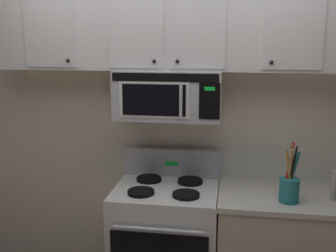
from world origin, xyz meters
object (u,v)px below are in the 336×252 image
(stove_range, at_px, (167,242))
(over_range_microwave, at_px, (169,94))
(pepper_mill, at_px, (334,185))
(salt_shaker, at_px, (290,182))
(utensil_crock_teal, at_px, (289,186))

(stove_range, height_order, over_range_microwave, over_range_microwave)
(stove_range, distance_m, pepper_mill, 1.27)
(stove_range, distance_m, salt_shaker, 1.02)
(over_range_microwave, distance_m, salt_shaker, 1.08)
(utensil_crock_teal, relative_size, pepper_mill, 1.96)
(over_range_microwave, bearing_deg, utensil_crock_teal, -16.08)
(stove_range, height_order, pepper_mill, stove_range)
(stove_range, relative_size, salt_shaker, 10.00)
(utensil_crock_teal, bearing_deg, pepper_mill, 15.25)
(pepper_mill, bearing_deg, salt_shaker, 149.89)
(over_range_microwave, bearing_deg, pepper_mill, -8.04)
(stove_range, xyz_separation_m, salt_shaker, (0.89, 0.11, 0.49))
(over_range_microwave, relative_size, salt_shaker, 6.79)
(stove_range, bearing_deg, salt_shaker, 6.82)
(salt_shaker, bearing_deg, pepper_mill, -30.11)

